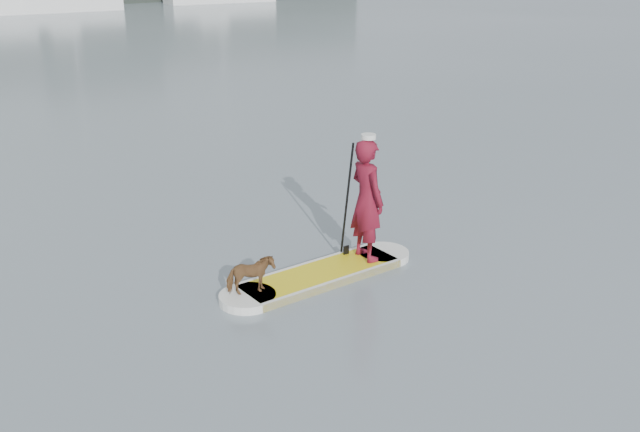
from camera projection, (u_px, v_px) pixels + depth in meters
ground at (308, 224)px, 12.68m from camera, size 140.00×140.00×0.00m
paddleboard at (320, 275)px, 10.57m from camera, size 3.30×0.89×0.12m
paddler at (367, 200)px, 10.70m from camera, size 0.53×0.74×1.88m
white_cap at (368, 137)px, 10.35m from camera, size 0.22×0.22×0.07m
dog at (251, 275)px, 9.79m from camera, size 0.71×0.48×0.55m
paddle at (347, 214)px, 10.90m from camera, size 0.10×0.30×2.00m
sailboat_e at (69, 1)px, 53.33m from camera, size 7.51×3.01×10.62m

